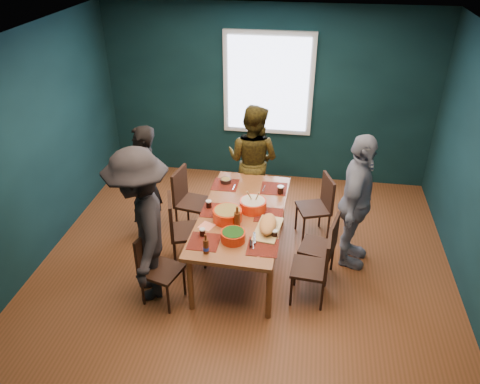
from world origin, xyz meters
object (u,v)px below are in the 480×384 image
object	(u,v)px
person_near_left	(142,227)
person_back	(253,160)
chair_right_mid	(325,243)
bowl_salad	(227,215)
chair_left_mid	(180,226)
chair_left_near	(155,263)
chair_right_near	(318,263)
bowl_dumpling	(253,205)
cutting_board	(268,225)
bowl_herbs	(233,236)
dining_table	(242,218)
person_right	(356,203)
chair_left_far	(187,196)
chair_right_far	(320,202)
person_far_left	(145,183)

from	to	relation	value
person_near_left	person_back	bearing A→B (deg)	133.30
chair_right_mid	bowl_salad	xyz separation A→B (m)	(-1.12, -0.05, 0.31)
chair_left_mid	chair_left_near	bearing A→B (deg)	-116.52
chair_left_near	chair_right_near	xyz separation A→B (m)	(1.73, 0.25, 0.01)
bowl_dumpling	cutting_board	xyz separation A→B (m)	(0.22, -0.39, -0.01)
person_near_left	bowl_herbs	distance (m)	0.97
bowl_salad	cutting_board	xyz separation A→B (m)	(0.48, -0.13, -0.01)
person_back	bowl_dumpling	bearing A→B (deg)	116.42
chair_left_mid	chair_right_near	bearing A→B (deg)	-32.11
dining_table	person_right	world-z (taller)	person_right
chair_left_mid	chair_left_near	size ratio (longest dim) A/B	1.08
chair_left_near	cutting_board	world-z (taller)	cutting_board
chair_left_far	chair_right_mid	xyz separation A→B (m)	(1.81, -0.72, -0.03)
chair_right_far	cutting_board	bearing A→B (deg)	-138.55
chair_left_near	dining_table	bearing A→B (deg)	58.95
chair_left_far	person_right	bearing A→B (deg)	0.70
person_back	bowl_salad	size ratio (longest dim) A/B	4.81
chair_left_mid	cutting_board	size ratio (longest dim) A/B	1.42
chair_right_near	bowl_salad	bearing A→B (deg)	166.14
chair_left_far	bowl_dumpling	xyz separation A→B (m)	(0.95, -0.51, 0.28)
chair_left_near	bowl_herbs	xyz separation A→B (m)	(0.82, 0.22, 0.29)
bowl_dumpling	bowl_herbs	xyz separation A→B (m)	(-0.13, -0.63, -0.01)
chair_left_near	person_back	size ratio (longest dim) A/B	0.53
bowl_herbs	chair_right_near	bearing A→B (deg)	1.87
person_far_left	person_right	size ratio (longest dim) A/B	0.92
chair_right_mid	chair_left_far	bearing A→B (deg)	171.92
dining_table	person_near_left	distance (m)	1.21
dining_table	person_far_left	bearing A→B (deg)	164.51
chair_right_near	bowl_salad	world-z (taller)	bowl_salad
chair_left_near	bowl_herbs	bearing A→B (deg)	31.26
bowl_herbs	person_far_left	bearing A→B (deg)	143.69
chair_right_mid	chair_right_near	world-z (taller)	chair_right_near
person_back	person_right	distance (m)	1.67
person_back	cutting_board	size ratio (longest dim) A/B	2.49
chair_left_far	cutting_board	distance (m)	1.49
person_right	chair_right_near	bearing A→B (deg)	163.72
person_near_left	chair_left_far	bearing A→B (deg)	153.20
dining_table	chair_right_far	bearing A→B (deg)	40.73
chair_left_mid	bowl_dumpling	bearing A→B (deg)	-5.25
chair_left_mid	bowl_salad	xyz separation A→B (m)	(0.59, -0.07, 0.27)
person_back	bowl_dumpling	distance (m)	1.15
person_back	person_near_left	distance (m)	2.13
chair_left_mid	bowl_salad	bearing A→B (deg)	-24.40
chair_left_far	bowl_salad	size ratio (longest dim) A/B	2.68
chair_right_far	chair_right_near	xyz separation A→B (m)	(-0.01, -1.25, -0.00)
chair_left_far	chair_right_far	bearing A→B (deg)	14.84
chair_right_far	bowl_dumpling	distance (m)	1.07
chair_right_far	chair_right_near	bearing A→B (deg)	-109.68
bowl_dumpling	chair_right_near	bearing A→B (deg)	-37.49
dining_table	chair_right_near	xyz separation A→B (m)	(0.90, -0.52, -0.15)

